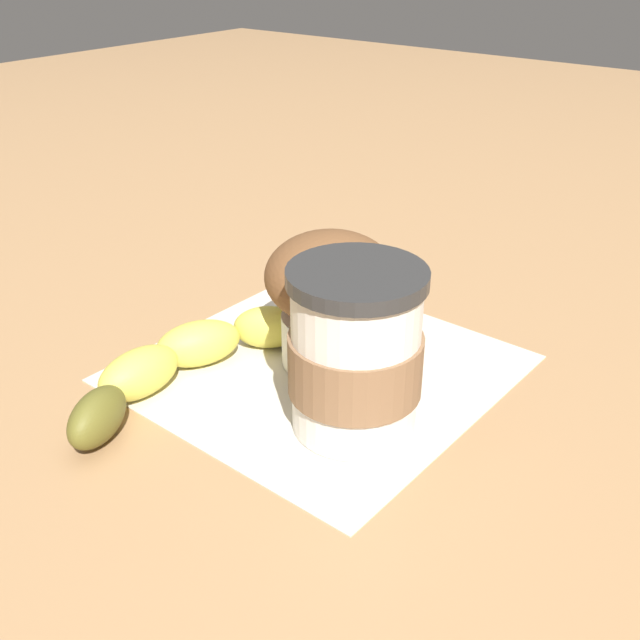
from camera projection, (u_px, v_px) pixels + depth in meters
ground_plane at (320, 369)px, 0.59m from camera, size 3.00×3.00×0.00m
paper_napkin at (320, 368)px, 0.59m from camera, size 0.27×0.27×0.00m
coffee_cup at (355, 354)px, 0.50m from camera, size 0.09×0.09×0.12m
muffin at (335, 295)px, 0.57m from camera, size 0.10×0.10×0.11m
banana at (178, 362)px, 0.56m from camera, size 0.09×0.22×0.04m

